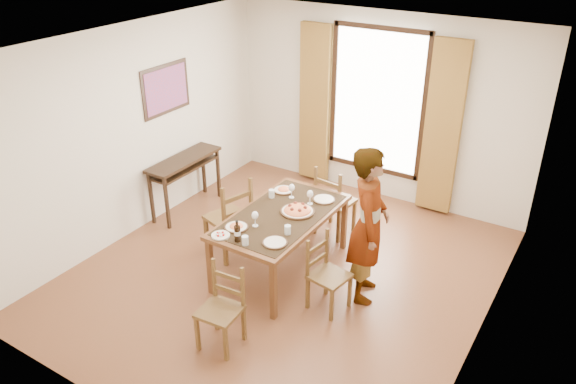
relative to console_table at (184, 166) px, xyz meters
The scene contains 22 objects.
ground 2.22m from the console_table, 16.47° to the right, with size 5.00×5.00×0.00m, color #53341A.
room_shell 2.25m from the console_table, 13.10° to the right, with size 4.60×5.10×2.74m.
console_table is the anchor object (origin of this frame).
dining_table 2.03m from the console_table, 15.74° to the right, with size 0.96×1.74×0.76m.
chair_west 1.39m from the console_table, 25.96° to the right, with size 0.58×0.58×1.06m.
chair_north 2.16m from the console_table, 13.87° to the left, with size 0.48×0.48×0.98m.
chair_south 2.90m from the console_table, 42.11° to the right, with size 0.41×0.41×0.87m.
chair_east 2.89m from the console_table, 17.83° to the right, with size 0.43×0.43×0.85m.
man 3.04m from the console_table, ahead, with size 0.63×0.76×1.78m, color #93969B.
plate_sw 2.01m from the console_table, 32.24° to the right, with size 0.27×0.27×0.05m, color silver, non-canonical shape.
plate_se 2.49m from the console_table, 26.50° to the right, with size 0.27×0.27×0.05m, color silver, non-canonical shape.
plate_nw 1.66m from the console_table, ahead, with size 0.27×0.27×0.05m, color silver, non-canonical shape.
plate_ne 2.20m from the console_table, ahead, with size 0.27×0.27×0.05m, color silver, non-canonical shape.
pasta_platter 2.13m from the console_table, 11.24° to the right, with size 0.40×0.40×0.10m, color #D5441B, non-canonical shape.
caprese_plate 2.10m from the console_table, 38.08° to the right, with size 0.20×0.20×0.04m, color silver, non-canonical shape.
wine_glass_a 2.08m from the console_table, 26.61° to the right, with size 0.08×0.08×0.18m, color white, non-canonical shape.
wine_glass_b 2.12m from the console_table, ahead, with size 0.08×0.08×0.18m, color white, non-canonical shape.
wine_glass_c 1.85m from the console_table, ahead, with size 0.08×0.08×0.18m, color white, non-canonical shape.
tumbler_a 2.41m from the console_table, 21.33° to the right, with size 0.07×0.07×0.10m, color silver.
tumbler_b 1.65m from the console_table, ahead, with size 0.07×0.07×0.10m, color silver.
tumbler_c 2.37m from the console_table, 33.17° to the right, with size 0.07×0.07×0.10m, color silver.
wine_bottle 2.27m from the console_table, 34.39° to the right, with size 0.07×0.07×0.25m, color black, non-canonical shape.
Camera 1 is at (2.96, -4.67, 3.92)m, focal length 35.00 mm.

